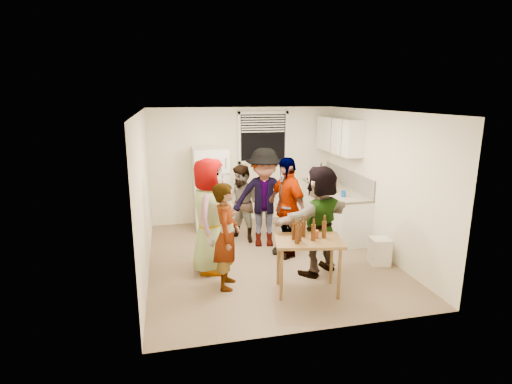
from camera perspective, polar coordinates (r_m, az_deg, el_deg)
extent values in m
cube|color=white|center=(8.39, -6.45, 0.51)|extent=(0.70, 0.70, 1.70)
cube|color=white|center=(8.43, 11.01, -2.54)|extent=(0.60, 2.20, 0.86)
cube|color=#B8AC96|center=(8.32, 11.15, 0.44)|extent=(0.64, 2.22, 0.04)
cube|color=#B5AEA5|center=(8.40, 12.99, 1.87)|extent=(0.03, 2.20, 0.36)
cube|color=white|center=(8.38, 11.76, 7.93)|extent=(0.34, 1.60, 0.70)
cylinder|color=white|center=(8.37, 10.83, 0.68)|extent=(0.12, 0.12, 0.25)
cylinder|color=black|center=(9.13, 9.20, 1.83)|extent=(0.07, 0.07, 0.27)
cylinder|color=#47230C|center=(8.06, 11.21, 0.15)|extent=(0.06, 0.06, 0.22)
cylinder|color=#0F43AA|center=(7.62, 12.37, -0.69)|extent=(0.09, 0.09, 0.12)
cube|color=yellow|center=(9.01, 10.69, 2.09)|extent=(0.02, 0.18, 0.15)
cube|color=silver|center=(7.01, 17.26, -7.87)|extent=(0.34, 0.34, 0.44)
cylinder|color=#47230C|center=(5.75, 9.66, -6.45)|extent=(0.06, 0.06, 0.24)
cylinder|color=#9B3619|center=(5.73, 8.53, -6.46)|extent=(0.08, 0.08, 0.11)
imported|color=gray|center=(6.61, -6.42, -10.98)|extent=(2.02, 1.46, 0.58)
imported|color=#141933|center=(6.09, -4.11, -13.22)|extent=(1.66, 0.95, 0.37)
imported|color=#513627|center=(7.79, -1.83, -6.98)|extent=(1.54, 1.58, 0.56)
imported|color=#414146|center=(7.60, 1.16, -7.54)|extent=(1.50, 2.02, 0.68)
imported|color=black|center=(7.17, 4.26, -8.89)|extent=(1.97, 1.49, 0.43)
imported|color=#EE6845|center=(6.58, 8.79, -11.19)|extent=(2.24, 2.29, 0.51)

